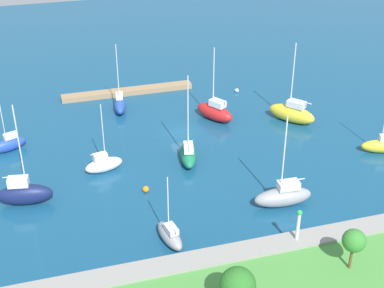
{
  "coord_description": "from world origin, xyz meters",
  "views": [
    {
      "loc": [
        18.81,
        70.8,
        39.24
      ],
      "look_at": [
        0.0,
        6.41,
        1.5
      ],
      "focal_mm": 51.92,
      "sensor_mm": 36.0,
      "label": 1
    }
  ],
  "objects_px": {
    "pier_dock": "(128,91)",
    "sailboat_blue_center_basin": "(9,144)",
    "park_tree_center": "(354,241)",
    "park_tree_east": "(238,285)",
    "sailboat_blue_mid_basin": "(120,104)",
    "sailboat_red_far_north": "(215,111)",
    "sailboat_yellow_off_beacon": "(383,145)",
    "harbor_beacon": "(298,223)",
    "sailboat_green_outer_mooring": "(188,154)",
    "mooring_buoy_orange": "(146,189)",
    "sailboat_navy_along_channel": "(24,193)",
    "sailboat_gray_by_breakwater": "(283,196)",
    "mooring_buoy_white": "(237,90)",
    "sailboat_white_inner_mooring": "(104,164)",
    "sailboat_yellow_near_pier": "(292,113)",
    "sailboat_gray_lone_south": "(170,235)"
  },
  "relations": [
    {
      "from": "sailboat_blue_center_basin",
      "to": "mooring_buoy_orange",
      "type": "height_order",
      "value": "sailboat_blue_center_basin"
    },
    {
      "from": "sailboat_navy_along_channel",
      "to": "sailboat_gray_by_breakwater",
      "type": "height_order",
      "value": "sailboat_navy_along_channel"
    },
    {
      "from": "sailboat_blue_center_basin",
      "to": "mooring_buoy_orange",
      "type": "bearing_deg",
      "value": 114.84
    },
    {
      "from": "sailboat_white_inner_mooring",
      "to": "mooring_buoy_white",
      "type": "bearing_deg",
      "value": 24.85
    },
    {
      "from": "park_tree_center",
      "to": "sailboat_gray_by_breakwater",
      "type": "bearing_deg",
      "value": -85.02
    },
    {
      "from": "park_tree_center",
      "to": "sailboat_blue_center_basin",
      "type": "relative_size",
      "value": 0.55
    },
    {
      "from": "pier_dock",
      "to": "mooring_buoy_orange",
      "type": "height_order",
      "value": "pier_dock"
    },
    {
      "from": "park_tree_east",
      "to": "sailboat_blue_mid_basin",
      "type": "relative_size",
      "value": 0.44
    },
    {
      "from": "park_tree_center",
      "to": "sailboat_green_outer_mooring",
      "type": "height_order",
      "value": "sailboat_green_outer_mooring"
    },
    {
      "from": "sailboat_yellow_near_pier",
      "to": "sailboat_gray_by_breakwater",
      "type": "xyz_separation_m",
      "value": [
        10.54,
        20.01,
        -0.17
      ]
    },
    {
      "from": "sailboat_navy_along_channel",
      "to": "sailboat_green_outer_mooring",
      "type": "distance_m",
      "value": 22.0
    },
    {
      "from": "pier_dock",
      "to": "mooring_buoy_white",
      "type": "xyz_separation_m",
      "value": [
        -18.22,
        4.67,
        -0.08
      ]
    },
    {
      "from": "sailboat_green_outer_mooring",
      "to": "sailboat_blue_mid_basin",
      "type": "height_order",
      "value": "sailboat_green_outer_mooring"
    },
    {
      "from": "sailboat_blue_center_basin",
      "to": "sailboat_blue_mid_basin",
      "type": "relative_size",
      "value": 0.75
    },
    {
      "from": "park_tree_east",
      "to": "sailboat_white_inner_mooring",
      "type": "relative_size",
      "value": 0.51
    },
    {
      "from": "sailboat_gray_by_breakwater",
      "to": "sailboat_yellow_near_pier",
      "type": "bearing_deg",
      "value": -114.67
    },
    {
      "from": "park_tree_center",
      "to": "sailboat_red_far_north",
      "type": "bearing_deg",
      "value": -87.17
    },
    {
      "from": "park_tree_center",
      "to": "park_tree_east",
      "type": "height_order",
      "value": "park_tree_east"
    },
    {
      "from": "park_tree_center",
      "to": "sailboat_green_outer_mooring",
      "type": "bearing_deg",
      "value": -70.61
    },
    {
      "from": "harbor_beacon",
      "to": "sailboat_blue_mid_basin",
      "type": "height_order",
      "value": "sailboat_blue_mid_basin"
    },
    {
      "from": "pier_dock",
      "to": "sailboat_blue_center_basin",
      "type": "bearing_deg",
      "value": 36.86
    },
    {
      "from": "pier_dock",
      "to": "mooring_buoy_white",
      "type": "distance_m",
      "value": 18.81
    },
    {
      "from": "sailboat_blue_center_basin",
      "to": "sailboat_white_inner_mooring",
      "type": "relative_size",
      "value": 0.87
    },
    {
      "from": "sailboat_blue_center_basin",
      "to": "sailboat_navy_along_channel",
      "type": "xyz_separation_m",
      "value": [
        -1.79,
        13.84,
        0.44
      ]
    },
    {
      "from": "park_tree_east",
      "to": "sailboat_navy_along_channel",
      "type": "distance_m",
      "value": 30.64
    },
    {
      "from": "harbor_beacon",
      "to": "sailboat_yellow_off_beacon",
      "type": "bearing_deg",
      "value": -142.87
    },
    {
      "from": "sailboat_red_far_north",
      "to": "sailboat_blue_center_basin",
      "type": "bearing_deg",
      "value": 60.25
    },
    {
      "from": "sailboat_blue_center_basin",
      "to": "sailboat_navy_along_channel",
      "type": "relative_size",
      "value": 0.64
    },
    {
      "from": "sailboat_blue_center_basin",
      "to": "mooring_buoy_orange",
      "type": "xyz_separation_m",
      "value": [
        -16.25,
        15.51,
        -0.65
      ]
    },
    {
      "from": "sailboat_navy_along_channel",
      "to": "park_tree_center",
      "type": "bearing_deg",
      "value": -26.43
    },
    {
      "from": "sailboat_yellow_off_beacon",
      "to": "park_tree_east",
      "type": "bearing_deg",
      "value": 55.9
    },
    {
      "from": "sailboat_white_inner_mooring",
      "to": "mooring_buoy_orange",
      "type": "xyz_separation_m",
      "value": [
        -4.28,
        6.31,
        -0.71
      ]
    },
    {
      "from": "sailboat_navy_along_channel",
      "to": "sailboat_yellow_off_beacon",
      "type": "height_order",
      "value": "sailboat_navy_along_channel"
    },
    {
      "from": "park_tree_east",
      "to": "pier_dock",
      "type": "bearing_deg",
      "value": -89.81
    },
    {
      "from": "park_tree_east",
      "to": "sailboat_green_outer_mooring",
      "type": "relative_size",
      "value": 0.4
    },
    {
      "from": "sailboat_gray_by_breakwater",
      "to": "sailboat_yellow_off_beacon",
      "type": "bearing_deg",
      "value": -154.43
    },
    {
      "from": "harbor_beacon",
      "to": "sailboat_yellow_near_pier",
      "type": "height_order",
      "value": "sailboat_yellow_near_pier"
    },
    {
      "from": "sailboat_red_far_north",
      "to": "harbor_beacon",
      "type": "bearing_deg",
      "value": 145.56
    },
    {
      "from": "pier_dock",
      "to": "sailboat_navy_along_channel",
      "type": "xyz_separation_m",
      "value": [
        17.78,
        28.52,
        1.08
      ]
    },
    {
      "from": "park_tree_center",
      "to": "mooring_buoy_orange",
      "type": "relative_size",
      "value": 5.6
    },
    {
      "from": "sailboat_red_far_north",
      "to": "sailboat_green_outer_mooring",
      "type": "height_order",
      "value": "sailboat_green_outer_mooring"
    },
    {
      "from": "park_tree_center",
      "to": "sailboat_gray_by_breakwater",
      "type": "relative_size",
      "value": 0.38
    },
    {
      "from": "harbor_beacon",
      "to": "sailboat_yellow_off_beacon",
      "type": "height_order",
      "value": "sailboat_yellow_off_beacon"
    },
    {
      "from": "pier_dock",
      "to": "mooring_buoy_white",
      "type": "bearing_deg",
      "value": 165.62
    },
    {
      "from": "sailboat_red_far_north",
      "to": "sailboat_yellow_off_beacon",
      "type": "bearing_deg",
      "value": -161.97
    },
    {
      "from": "sailboat_white_inner_mooring",
      "to": "sailboat_red_far_north",
      "type": "relative_size",
      "value": 0.83
    },
    {
      "from": "park_tree_center",
      "to": "sailboat_blue_center_basin",
      "type": "xyz_separation_m",
      "value": [
        32.67,
        -36.1,
        -3.53
      ]
    },
    {
      "from": "harbor_beacon",
      "to": "sailboat_gray_lone_south",
      "type": "relative_size",
      "value": 0.45
    },
    {
      "from": "sailboat_blue_mid_basin",
      "to": "sailboat_gray_by_breakwater",
      "type": "height_order",
      "value": "sailboat_gray_by_breakwater"
    },
    {
      "from": "park_tree_east",
      "to": "sailboat_gray_lone_south",
      "type": "bearing_deg",
      "value": -76.72
    }
  ]
}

